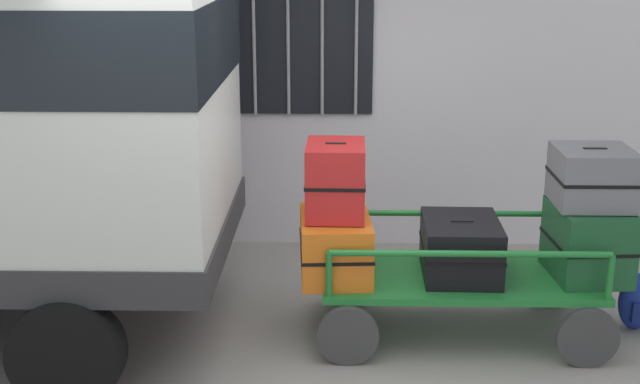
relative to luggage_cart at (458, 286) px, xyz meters
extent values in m
plane|color=gray|center=(-1.19, -0.44, -0.37)|extent=(40.00, 40.00, 0.00)
cube|color=black|center=(-1.16, 1.88, 1.63)|extent=(1.20, 0.04, 1.50)
cylinder|color=gray|center=(-1.61, 1.84, 1.63)|extent=(0.03, 0.03, 1.50)
cylinder|color=gray|center=(-1.31, 1.84, 1.63)|extent=(0.03, 0.03, 1.50)
cylinder|color=gray|center=(-1.01, 1.84, 1.63)|extent=(0.03, 0.03, 1.50)
cylinder|color=gray|center=(-0.71, 1.84, 1.63)|extent=(0.03, 0.03, 1.50)
cylinder|color=black|center=(-2.51, -1.05, -0.02)|extent=(0.70, 0.22, 0.70)
cube|color=#1E722D|center=(0.00, 0.00, 0.07)|extent=(1.94, 0.94, 0.05)
cylinder|color=#383838|center=(0.80, -0.49, -0.16)|extent=(0.42, 0.06, 0.42)
cylinder|color=#383838|center=(0.80, 0.49, -0.16)|extent=(0.42, 0.06, 0.42)
cylinder|color=#383838|center=(-0.80, -0.49, -0.16)|extent=(0.42, 0.06, 0.42)
cylinder|color=#383838|center=(-0.80, 0.49, -0.16)|extent=(0.42, 0.06, 0.42)
cylinder|color=#1E722D|center=(0.93, -0.43, 0.25)|extent=(0.04, 0.04, 0.31)
cylinder|color=#1E722D|center=(0.93, 0.43, 0.25)|extent=(0.04, 0.04, 0.31)
cylinder|color=#1E722D|center=(-0.93, -0.43, 0.25)|extent=(0.04, 0.04, 0.31)
cylinder|color=#1E722D|center=(-0.93, 0.43, 0.25)|extent=(0.04, 0.04, 0.31)
cylinder|color=#1E722D|center=(0.00, -0.43, 0.41)|extent=(1.86, 0.04, 0.04)
cylinder|color=#1E722D|center=(0.00, 0.43, 0.41)|extent=(1.86, 0.04, 0.04)
cube|color=orange|center=(-0.89, -0.02, 0.31)|extent=(0.53, 0.76, 0.42)
cube|color=black|center=(-0.89, -0.02, 0.31)|extent=(0.54, 0.77, 0.02)
cube|color=black|center=(-0.89, -0.02, 0.52)|extent=(0.16, 0.04, 0.02)
cube|color=#B21E1E|center=(-0.89, 0.01, 0.79)|extent=(0.41, 0.53, 0.51)
cube|color=black|center=(-0.89, 0.01, 0.79)|extent=(0.42, 0.54, 0.02)
cube|color=black|center=(-0.89, 0.01, 1.04)|extent=(0.14, 0.03, 0.02)
cube|color=black|center=(0.00, -0.01, 0.30)|extent=(0.54, 0.68, 0.40)
cube|color=black|center=(0.00, -0.01, 0.30)|extent=(0.55, 0.69, 0.02)
cube|color=black|center=(0.00, -0.01, 0.49)|extent=(0.16, 0.03, 0.02)
cube|color=#194C28|center=(0.89, -0.02, 0.36)|extent=(0.53, 0.64, 0.51)
cube|color=black|center=(0.89, -0.02, 0.36)|extent=(0.54, 0.65, 0.02)
cube|color=black|center=(0.89, -0.02, 0.61)|extent=(0.16, 0.04, 0.02)
cube|color=slate|center=(0.89, 0.02, 0.82)|extent=(0.52, 0.52, 0.40)
cube|color=black|center=(0.89, 0.02, 0.82)|extent=(0.53, 0.53, 0.02)
cube|color=black|center=(0.89, 0.02, 1.01)|extent=(0.16, 0.03, 0.02)
ellipsoid|color=navy|center=(1.32, 0.10, -0.15)|extent=(0.27, 0.19, 0.44)
camera|label=1|loc=(-0.88, -5.63, 2.38)|focal=47.34mm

